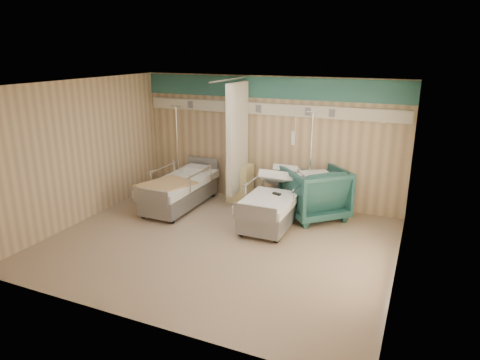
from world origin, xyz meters
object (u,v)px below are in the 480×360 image
bed_left (180,193)px  visitor_armchair (315,193)px  iv_stand_left (179,176)px  iv_stand_right (309,194)px  bed_right (275,208)px  bedside_cabinet (240,183)px

bed_left → visitor_armchair: (2.85, 0.60, 0.22)m
iv_stand_left → bed_left: bearing=-57.5°
bed_left → iv_stand_left: (-0.48, 0.75, 0.12)m
iv_stand_right → bed_left: bearing=-165.3°
bed_left → iv_stand_right: 2.79m
bed_right → iv_stand_right: (0.50, 0.71, 0.13)m
visitor_armchair → iv_stand_left: size_ratio=0.55×
bedside_cabinet → iv_stand_right: iv_stand_right is taller
visitor_armchair → iv_stand_left: (-3.33, 0.15, -0.10)m
bed_right → bedside_cabinet: size_ratio=2.54×
visitor_armchair → iv_stand_right: size_ratio=0.54×
bedside_cabinet → iv_stand_right: bearing=-6.6°
visitor_armchair → iv_stand_right: iv_stand_right is taller
bedside_cabinet → visitor_armchair: bearing=-9.5°
bed_left → bedside_cabinet: (1.05, 0.90, 0.11)m
bedside_cabinet → iv_stand_left: (-1.53, -0.15, 0.01)m
bed_left → bed_right: bearing=0.0°
bed_left → bedside_cabinet: 1.39m
iv_stand_left → visitor_armchair: bearing=-2.6°
bed_right → iv_stand_left: 2.79m
bed_left → visitor_armchair: visitor_armchair is taller
bedside_cabinet → iv_stand_left: 1.54m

